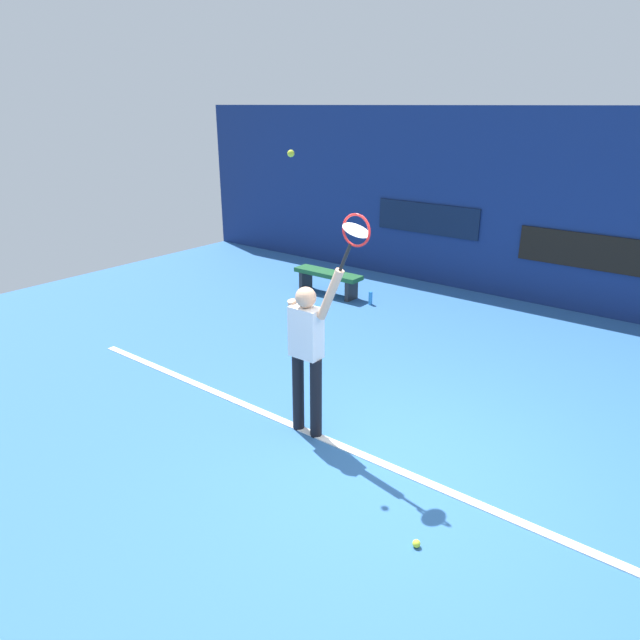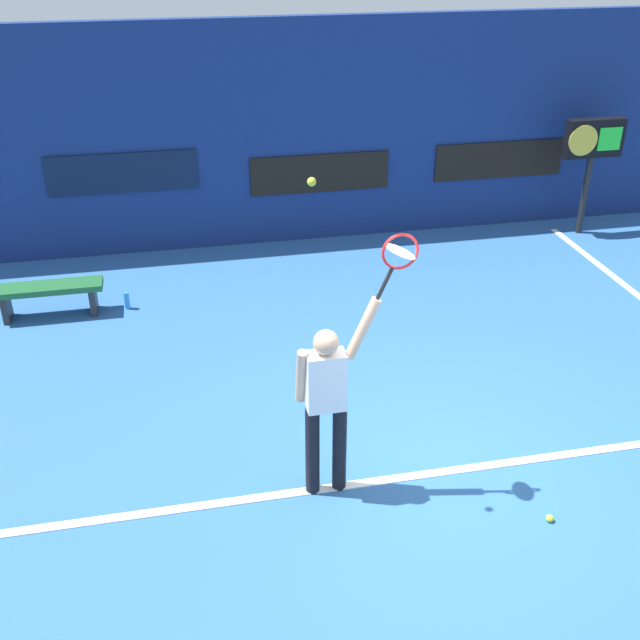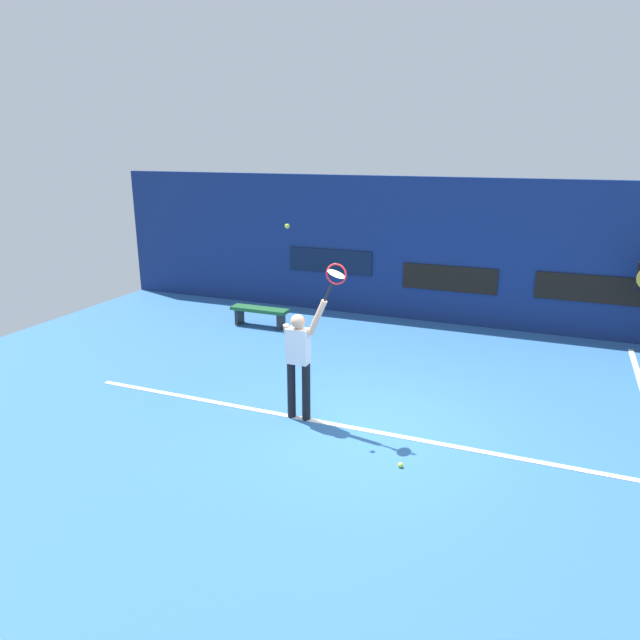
{
  "view_description": "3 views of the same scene",
  "coord_description": "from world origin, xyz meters",
  "px_view_note": "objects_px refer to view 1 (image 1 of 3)",
  "views": [
    {
      "loc": [
        2.37,
        -4.33,
        3.43
      ],
      "look_at": [
        -1.3,
        0.33,
        1.2
      ],
      "focal_mm": 32.3,
      "sensor_mm": 36.0,
      "label": 1
    },
    {
      "loc": [
        -2.37,
        -5.4,
        4.78
      ],
      "look_at": [
        -1.14,
        0.5,
        1.5
      ],
      "focal_mm": 42.74,
      "sensor_mm": 36.0,
      "label": 2
    },
    {
      "loc": [
        2.26,
        -7.63,
        4.1
      ],
      "look_at": [
        -1.02,
        0.41,
        1.5
      ],
      "focal_mm": 32.85,
      "sensor_mm": 36.0,
      "label": 3
    }
  ],
  "objects_px": {
    "tennis_ball": "(291,153)",
    "spare_ball": "(416,544)",
    "tennis_player": "(307,349)",
    "tennis_racket": "(355,234)",
    "water_bottle": "(370,298)",
    "court_bench": "(328,277)"
  },
  "relations": [
    {
      "from": "tennis_ball",
      "to": "water_bottle",
      "type": "bearing_deg",
      "value": 112.71
    },
    {
      "from": "water_bottle",
      "to": "spare_ball",
      "type": "relative_size",
      "value": 3.53
    },
    {
      "from": "tennis_ball",
      "to": "court_bench",
      "type": "distance_m",
      "value": 5.61
    },
    {
      "from": "court_bench",
      "to": "spare_ball",
      "type": "height_order",
      "value": "court_bench"
    },
    {
      "from": "tennis_player",
      "to": "court_bench",
      "type": "relative_size",
      "value": 1.4
    },
    {
      "from": "tennis_player",
      "to": "spare_ball",
      "type": "distance_m",
      "value": 2.24
    },
    {
      "from": "tennis_player",
      "to": "water_bottle",
      "type": "height_order",
      "value": "tennis_player"
    },
    {
      "from": "tennis_player",
      "to": "tennis_racket",
      "type": "xyz_separation_m",
      "value": [
        0.59,
        -0.0,
        1.31
      ]
    },
    {
      "from": "tennis_ball",
      "to": "spare_ball",
      "type": "xyz_separation_m",
      "value": [
        1.97,
        -0.78,
        -2.96
      ]
    },
    {
      "from": "tennis_racket",
      "to": "court_bench",
      "type": "relative_size",
      "value": 0.44
    },
    {
      "from": "tennis_racket",
      "to": "spare_ball",
      "type": "relative_size",
      "value": 9.14
    },
    {
      "from": "tennis_racket",
      "to": "water_bottle",
      "type": "distance_m",
      "value": 5.24
    },
    {
      "from": "tennis_racket",
      "to": "tennis_ball",
      "type": "bearing_deg",
      "value": -175.98
    },
    {
      "from": "tennis_player",
      "to": "tennis_racket",
      "type": "relative_size",
      "value": 3.15
    },
    {
      "from": "court_bench",
      "to": "spare_ball",
      "type": "relative_size",
      "value": 20.59
    },
    {
      "from": "court_bench",
      "to": "water_bottle",
      "type": "distance_m",
      "value": 1.0
    },
    {
      "from": "tennis_player",
      "to": "tennis_ball",
      "type": "bearing_deg",
      "value": -157.48
    },
    {
      "from": "tennis_ball",
      "to": "court_bench",
      "type": "bearing_deg",
      "value": 123.24
    },
    {
      "from": "water_bottle",
      "to": "tennis_ball",
      "type": "bearing_deg",
      "value": -67.29
    },
    {
      "from": "spare_ball",
      "to": "tennis_player",
      "type": "bearing_deg",
      "value": 155.7
    },
    {
      "from": "tennis_racket",
      "to": "water_bottle",
      "type": "xyz_separation_m",
      "value": [
        -2.45,
        4.08,
        -2.2
      ]
    },
    {
      "from": "tennis_ball",
      "to": "spare_ball",
      "type": "distance_m",
      "value": 3.64
    }
  ]
}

